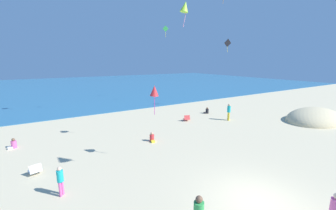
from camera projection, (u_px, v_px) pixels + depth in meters
ground_plane at (150, 135)px, 17.37m from camera, size 120.00×120.00×0.00m
ocean_water at (73, 87)px, 49.90m from camera, size 120.00×60.00×0.05m
dune_mound at (314, 121)px, 21.45m from camera, size 6.58×4.61×2.66m
beach_chair_far_right at (35, 170)px, 11.30m from camera, size 0.69×0.71×0.58m
beach_chair_far_left at (187, 118)px, 21.36m from camera, size 0.74×0.75×0.60m
person_1 at (207, 111)px, 24.43m from camera, size 0.64×0.50×0.72m
person_5 at (152, 138)px, 15.94m from camera, size 0.41×0.61×0.71m
person_6 at (60, 179)px, 9.41m from camera, size 0.39×0.39×1.39m
person_7 at (229, 111)px, 21.47m from camera, size 0.45×0.45×1.69m
person_8 at (13, 145)px, 14.69m from camera, size 0.62×0.46×0.71m
kite_black at (228, 43)px, 25.25m from camera, size 0.96×0.21×1.54m
kite_lime at (185, 7)px, 13.16m from camera, size 0.77×0.70×1.56m
kite_red at (154, 91)px, 12.03m from camera, size 0.49×0.54×1.71m
kite_green at (166, 29)px, 31.10m from camera, size 0.79×0.39×1.64m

